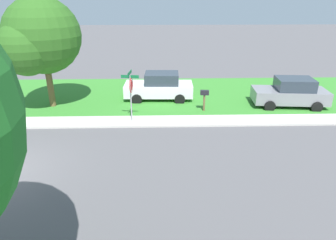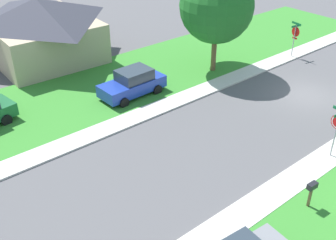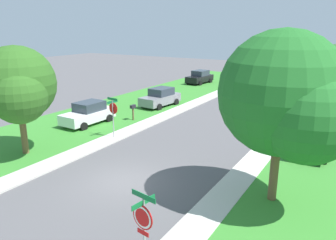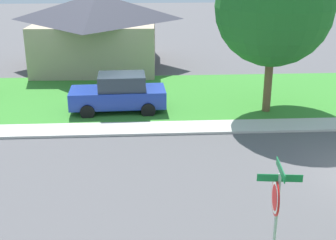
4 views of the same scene
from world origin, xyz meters
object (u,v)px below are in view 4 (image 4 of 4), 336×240
car_blue_near_corner (119,93)px  house_right_setback (98,29)px  tree_sidewalk_near (276,10)px  stop_sign_far_corner (276,205)px

car_blue_near_corner → house_right_setback: 9.87m
car_blue_near_corner → tree_sidewalk_near: tree_sidewalk_near is taller
stop_sign_far_corner → car_blue_near_corner: size_ratio=0.64×
stop_sign_far_corner → tree_sidewalk_near: (11.58, -3.16, 2.66)m
stop_sign_far_corner → house_right_setback: bearing=14.1°
stop_sign_far_corner → tree_sidewalk_near: size_ratio=0.38×
house_right_setback → car_blue_near_corner: bearing=-170.3°
car_blue_near_corner → tree_sidewalk_near: bearing=-92.0°
car_blue_near_corner → tree_sidewalk_near: 7.82m
tree_sidewalk_near → car_blue_near_corner: bearing=88.0°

